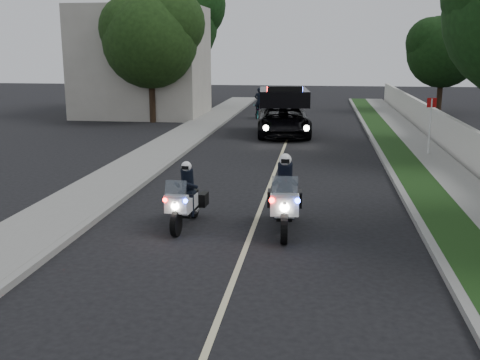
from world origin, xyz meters
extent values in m
plane|color=black|center=(0.00, 0.00, 0.00)|extent=(120.00, 120.00, 0.00)
cube|color=gray|center=(4.10, 10.00, 0.07)|extent=(0.20, 60.00, 0.15)
cube|color=#193814|center=(4.80, 10.00, 0.08)|extent=(1.20, 60.00, 0.16)
cube|color=gray|center=(6.10, 10.00, 0.08)|extent=(1.40, 60.00, 0.16)
cube|color=beige|center=(7.10, 10.00, 0.75)|extent=(0.22, 60.00, 1.50)
cube|color=gray|center=(-4.10, 10.00, 0.07)|extent=(0.20, 60.00, 0.15)
cube|color=gray|center=(-5.20, 10.00, 0.08)|extent=(2.00, 60.00, 0.16)
cube|color=#A8A396|center=(-10.00, 26.00, 3.50)|extent=(8.00, 6.00, 7.00)
cube|color=#BFB78C|center=(0.00, 10.00, 0.00)|extent=(0.12, 50.00, 0.01)
imported|color=black|center=(-0.29, 18.68, 0.00)|extent=(3.17, 5.88, 2.75)
imported|color=black|center=(-2.29, 25.90, 0.00)|extent=(0.80, 1.77, 0.89)
imported|color=black|center=(-2.29, 25.90, 0.00)|extent=(0.63, 0.43, 1.75)
camera|label=1|loc=(1.55, -10.57, 4.33)|focal=42.81mm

